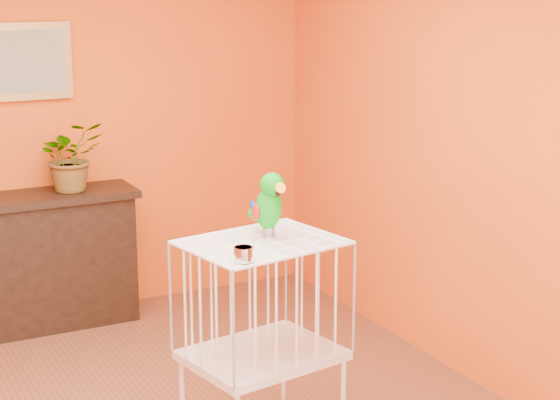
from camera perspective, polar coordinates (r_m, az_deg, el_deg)
room_shell at (r=4.21m, az=-8.78°, el=3.62°), size 4.50×4.50×4.50m
console_cabinet at (r=6.39m, az=-14.14°, el=-3.60°), size 1.22×0.44×0.91m
potted_plant at (r=6.28m, az=-12.59°, el=2.16°), size 0.46×0.50×0.36m
framed_picture at (r=6.31m, az=-15.34°, el=8.14°), size 0.62×0.04×0.50m
birdcage at (r=4.57m, az=-1.08°, el=-8.79°), size 0.78×0.65×1.08m
feed_cup at (r=4.09m, az=-2.24°, el=-3.30°), size 0.09×0.09×0.06m
parrot at (r=4.43m, az=-0.70°, el=-0.24°), size 0.16×0.29×0.33m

